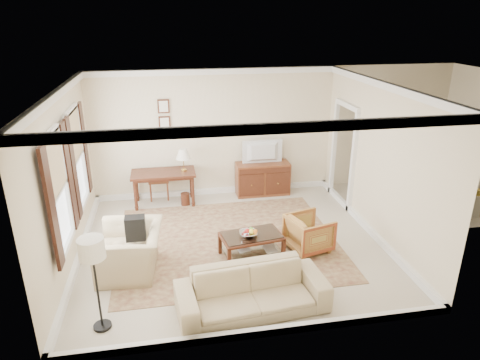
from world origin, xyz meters
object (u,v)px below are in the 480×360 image
object	(u,v)px
sofa	(252,285)
club_armchair	(129,244)
sideboard	(262,178)
coffee_table	(251,240)
writing_desk	(163,177)
tv	(263,145)
striped_armchair	(309,231)

from	to	relation	value
sofa	club_armchair	bearing A→B (deg)	137.36
sideboard	club_armchair	size ratio (longest dim) A/B	1.07
sideboard	coffee_table	world-z (taller)	sideboard
sideboard	club_armchair	bearing A→B (deg)	-135.72
writing_desk	club_armchair	distance (m)	2.69
tv	striped_armchair	xyz separation A→B (m)	(0.25, -2.63, -0.84)
club_armchair	coffee_table	bearing A→B (deg)	96.77
coffee_table	striped_armchair	size ratio (longest dim) A/B	1.55
striped_armchair	writing_desk	bearing A→B (deg)	30.61
tv	coffee_table	bearing A→B (deg)	73.03
tv	coffee_table	world-z (taller)	tv
sideboard	coffee_table	size ratio (longest dim) A/B	1.11
tv	striped_armchair	world-z (taller)	tv
sideboard	writing_desk	bearing A→B (deg)	-175.53
striped_armchair	club_armchair	world-z (taller)	club_armchair
sideboard	tv	xyz separation A→B (m)	(0.00, -0.02, 0.82)
writing_desk	sideboard	size ratio (longest dim) A/B	1.12
striped_armchair	club_armchair	bearing A→B (deg)	77.65
sideboard	striped_armchair	distance (m)	2.66
sideboard	coffee_table	bearing A→B (deg)	-106.85
tv	striped_armchair	bearing A→B (deg)	95.36
sideboard	coffee_table	xyz separation A→B (m)	(-0.82, -2.72, -0.05)
writing_desk	striped_armchair	world-z (taller)	writing_desk
coffee_table	striped_armchair	xyz separation A→B (m)	(1.07, 0.07, 0.02)
striped_armchair	club_armchair	xyz separation A→B (m)	(-3.11, -0.14, 0.15)
coffee_table	sofa	size ratio (longest dim) A/B	0.52
coffee_table	striped_armchair	world-z (taller)	striped_armchair
coffee_table	club_armchair	bearing A→B (deg)	-177.96
writing_desk	tv	xyz separation A→B (m)	(2.28, 0.16, 0.56)
sideboard	striped_armchair	size ratio (longest dim) A/B	1.72
sideboard	tv	distance (m)	0.82
coffee_table	club_armchair	world-z (taller)	club_armchair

